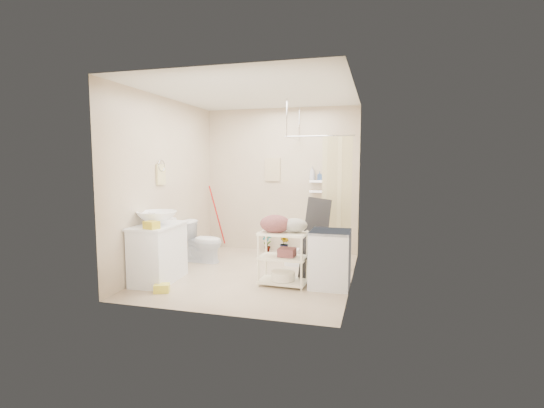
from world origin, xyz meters
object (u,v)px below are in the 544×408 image
(toilet, at_px, (203,241))
(laundry_rack, at_px, (283,254))
(vanity, at_px, (159,253))
(washing_machine, at_px, (330,259))

(toilet, bearing_deg, laundry_rack, -115.88)
(toilet, bearing_deg, vanity, 177.17)
(toilet, distance_m, laundry_rack, 1.80)
(washing_machine, xyz_separation_m, laundry_rack, (-0.61, -0.10, 0.06))
(vanity, relative_size, washing_machine, 1.20)
(vanity, relative_size, toilet, 1.32)
(toilet, xyz_separation_m, laundry_rack, (1.57, -0.87, 0.09))
(toilet, bearing_deg, washing_machine, -106.27)
(toilet, relative_size, washing_machine, 0.91)
(vanity, bearing_deg, toilet, 81.06)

